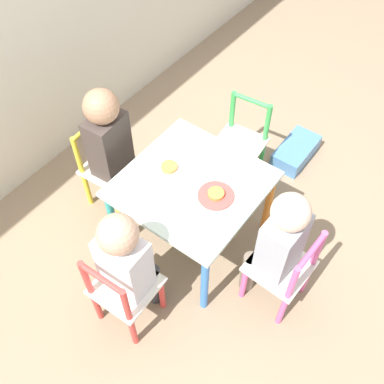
% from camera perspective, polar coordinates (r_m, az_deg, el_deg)
% --- Properties ---
extents(ground_plane, '(6.00, 6.00, 0.00)m').
position_cam_1_polar(ground_plane, '(2.43, 0.00, -5.74)').
color(ground_plane, '#8C755B').
extents(kids_table, '(0.62, 0.62, 0.46)m').
position_cam_1_polar(kids_table, '(2.11, 0.00, 0.11)').
color(kids_table, silver).
rests_on(kids_table, ground_plane).
extents(chair_pink, '(0.27, 0.27, 0.51)m').
position_cam_1_polar(chair_pink, '(2.08, 11.55, -9.72)').
color(chair_pink, silver).
rests_on(chair_pink, ground_plane).
extents(chair_yellow, '(0.28, 0.28, 0.51)m').
position_cam_1_polar(chair_yellow, '(2.44, -10.65, 3.12)').
color(chair_yellow, silver).
rests_on(chair_yellow, ground_plane).
extents(chair_red, '(0.27, 0.27, 0.51)m').
position_cam_1_polar(chair_red, '(2.02, -8.75, -12.36)').
color(chair_red, silver).
rests_on(chair_red, ground_plane).
extents(chair_green, '(0.29, 0.29, 0.51)m').
position_cam_1_polar(chair_green, '(2.53, 6.20, 6.12)').
color(chair_green, silver).
rests_on(chair_green, ground_plane).
extents(child_front, '(0.21, 0.22, 0.74)m').
position_cam_1_polar(child_front, '(1.94, 10.92, -6.09)').
color(child_front, '#7A6B5B').
rests_on(child_front, ground_plane).
extents(child_back, '(0.21, 0.22, 0.78)m').
position_cam_1_polar(child_back, '(2.26, -10.29, 6.17)').
color(child_back, '#38383D').
rests_on(child_back, ground_plane).
extents(child_left, '(0.22, 0.21, 0.73)m').
position_cam_1_polar(child_left, '(1.87, -8.26, -8.47)').
color(child_left, '#38383D').
rests_on(child_left, ground_plane).
extents(plate_front, '(0.16, 0.16, 0.03)m').
position_cam_1_polar(plate_front, '(2.00, 3.05, -0.40)').
color(plate_front, '#E54C47').
rests_on(plate_front, kids_table).
extents(plate_back, '(0.17, 0.17, 0.03)m').
position_cam_1_polar(plate_back, '(2.10, -2.90, 3.01)').
color(plate_back, white).
rests_on(plate_back, kids_table).
extents(storage_bin, '(0.33, 0.18, 0.10)m').
position_cam_1_polar(storage_bin, '(2.83, 13.04, 5.04)').
color(storage_bin, '#4C7FB7').
rests_on(storage_bin, ground_plane).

